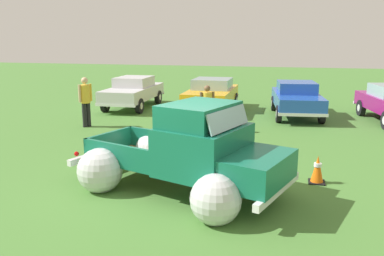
{
  "coord_description": "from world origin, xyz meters",
  "views": [
    {
      "loc": [
        2.32,
        -7.69,
        3.15
      ],
      "look_at": [
        0.0,
        1.25,
        1.08
      ],
      "focal_mm": 37.15,
      "sensor_mm": 36.0,
      "label": 1
    }
  ],
  "objects": [
    {
      "name": "show_car_0",
      "position": [
        -5.02,
        9.59,
        0.78
      ],
      "size": [
        1.95,
        4.43,
        1.43
      ],
      "rotation": [
        0.0,
        0.0,
        -1.53
      ],
      "color": "black",
      "rests_on": "ground"
    },
    {
      "name": "lane_cone_0",
      "position": [
        2.91,
        1.18,
        0.31
      ],
      "size": [
        0.36,
        0.36,
        0.63
      ],
      "color": "black",
      "rests_on": "ground"
    },
    {
      "name": "ground_plane",
      "position": [
        0.0,
        0.0,
        0.0
      ],
      "size": [
        80.0,
        80.0,
        0.0
      ],
      "primitive_type": "plane",
      "color": "#477A33"
    },
    {
      "name": "lane_cone_1",
      "position": [
        -2.52,
        2.73,
        0.31
      ],
      "size": [
        0.36,
        0.36,
        0.63
      ],
      "color": "black",
      "rests_on": "ground"
    },
    {
      "name": "show_car_2",
      "position": [
        2.41,
        9.23,
        0.78
      ],
      "size": [
        2.31,
        4.39,
        1.43
      ],
      "rotation": [
        0.0,
        0.0,
        -1.44
      ],
      "color": "black",
      "rests_on": "ground"
    },
    {
      "name": "spectator_1",
      "position": [
        -5.02,
        5.18,
        1.05
      ],
      "size": [
        0.47,
        0.5,
        1.82
      ],
      "rotation": [
        0.0,
        0.0,
        2.58
      ],
      "color": "black",
      "rests_on": "ground"
    },
    {
      "name": "vintage_pickup_truck",
      "position": [
        0.37,
        -0.12,
        0.76
      ],
      "size": [
        4.99,
        3.8,
        1.96
      ],
      "rotation": [
        0.0,
        0.0,
        -0.32
      ],
      "color": "black",
      "rests_on": "ground"
    },
    {
      "name": "show_car_1",
      "position": [
        -1.27,
        9.7,
        0.78
      ],
      "size": [
        2.01,
        4.3,
        1.43
      ],
      "rotation": [
        0.0,
        0.0,
        -1.55
      ],
      "color": "black",
      "rests_on": "ground"
    },
    {
      "name": "spectator_0",
      "position": [
        -0.56,
        5.47,
        0.92
      ],
      "size": [
        0.5,
        0.47,
        1.62
      ],
      "rotation": [
        0.0,
        0.0,
        2.13
      ],
      "color": "gray",
      "rests_on": "ground"
    }
  ]
}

